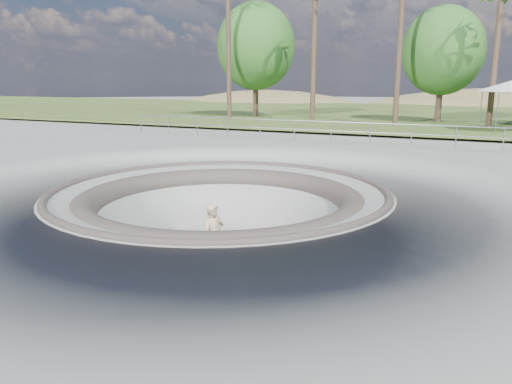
{
  "coord_description": "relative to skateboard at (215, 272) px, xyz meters",
  "views": [
    {
      "loc": [
        7.12,
        -12.99,
        3.3
      ],
      "look_at": [
        0.91,
        0.67,
        -0.1
      ],
      "focal_mm": 35.0,
      "sensor_mm": 36.0,
      "label": 1
    }
  ],
  "objects": [
    {
      "name": "bushy_tree_mid",
      "position": [
        3.24,
        27.37,
        7.08
      ],
      "size": [
        5.67,
        5.15,
        8.18
      ],
      "color": "#503B2D",
      "rests_on": "ground"
    },
    {
      "name": "bushy_tree_left",
      "position": [
        -10.98,
        26.8,
        7.7
      ],
      "size": [
        6.36,
        5.78,
        9.18
      ],
      "color": "#503B2D",
      "rests_on": "ground"
    },
    {
      "name": "distant_hills",
      "position": [
        2.98,
        58.98,
        -5.18
      ],
      "size": [
        103.2,
        45.0,
        28.6
      ],
      "color": "olive",
      "rests_on": "ground"
    },
    {
      "name": "ground",
      "position": [
        -0.79,
        1.81,
        1.84
      ],
      "size": [
        180.0,
        180.0,
        0.0
      ],
      "primitive_type": "plane",
      "color": "gray",
      "rests_on": "ground"
    },
    {
      "name": "skater",
      "position": [
        0.0,
        -0.0,
        0.96
      ],
      "size": [
        0.64,
        0.8,
        1.89
      ],
      "primitive_type": "imported",
      "rotation": [
        0.0,
        0.0,
        1.26
      ],
      "color": "tan",
      "rests_on": "skateboard"
    },
    {
      "name": "safety_railing",
      "position": [
        -0.79,
        13.81,
        2.53
      ],
      "size": [
        25.0,
        0.06,
        1.03
      ],
      "color": "gray",
      "rests_on": "ground"
    },
    {
      "name": "grass_strip",
      "position": [
        -0.79,
        35.81,
        2.06
      ],
      "size": [
        180.0,
        36.0,
        0.12
      ],
      "color": "#405823",
      "rests_on": "ground"
    },
    {
      "name": "skateboard",
      "position": [
        0.0,
        0.0,
        0.0
      ],
      "size": [
        0.79,
        0.28,
        0.08
      ],
      "color": "#995D3D",
      "rests_on": "ground"
    },
    {
      "name": "skate_bowl",
      "position": [
        -0.79,
        1.81,
        0.01
      ],
      "size": [
        14.0,
        14.0,
        4.1
      ],
      "color": "gray",
      "rests_on": "ground"
    }
  ]
}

